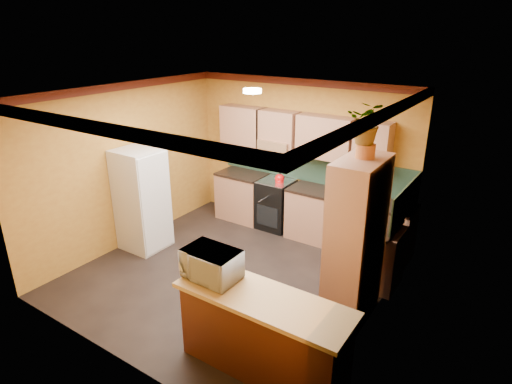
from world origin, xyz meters
TOP-DOWN VIEW (x-y plane):
  - room_shell at (0.02, 0.28)m, footprint 4.24×4.24m
  - base_cabinets_back at (0.32, 1.80)m, footprint 3.65×0.60m
  - countertop_back at (0.32, 1.80)m, footprint 3.65×0.62m
  - stove at (-0.30, 1.80)m, footprint 0.58×0.58m
  - kettle at (-0.20, 1.75)m, footprint 0.19×0.19m
  - sink at (1.10, 1.80)m, footprint 0.48×0.40m
  - base_cabinets_right at (1.80, 0.97)m, footprint 0.60×0.80m
  - countertop_right at (1.80, 0.97)m, footprint 0.62×0.80m
  - fridge at (-1.75, -0.06)m, footprint 0.68×0.66m
  - pantry at (1.85, 0.10)m, footprint 0.48×0.90m
  - fern_pot at (1.85, 0.15)m, footprint 0.22×0.22m
  - fern at (1.85, 0.15)m, footprint 0.46×0.40m
  - breakfast_bar at (1.44, -1.34)m, footprint 1.80×0.55m
  - bar_top at (1.44, -1.34)m, footprint 1.90×0.65m
  - microwave at (0.78, -1.34)m, footprint 0.61×0.41m

SIDE VIEW (x-z plane):
  - base_cabinets_back at x=0.32m, z-range 0.00..0.88m
  - base_cabinets_right at x=1.80m, z-range 0.00..0.88m
  - breakfast_bar at x=1.44m, z-range 0.00..0.88m
  - stove at x=-0.30m, z-range 0.00..0.91m
  - fridge at x=-1.75m, z-range 0.00..1.70m
  - countertop_back at x=0.32m, z-range 0.88..0.92m
  - countertop_right at x=1.80m, z-range 0.88..0.92m
  - bar_top at x=1.44m, z-range 0.88..0.93m
  - sink at x=1.10m, z-range 0.92..0.95m
  - kettle at x=-0.20m, z-range 0.91..1.09m
  - pantry at x=1.85m, z-range 0.00..2.10m
  - microwave at x=0.78m, z-range 0.93..1.26m
  - room_shell at x=0.02m, z-range 0.73..3.45m
  - fern_pot at x=1.85m, z-range 2.10..2.26m
  - fern at x=1.85m, z-range 2.26..2.74m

